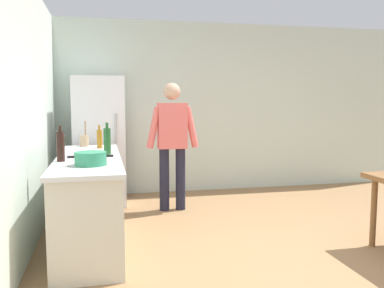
{
  "coord_description": "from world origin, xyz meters",
  "views": [
    {
      "loc": [
        -1.86,
        -3.47,
        1.48
      ],
      "look_at": [
        -0.81,
        1.25,
        0.96
      ],
      "focal_mm": 38.2,
      "sensor_mm": 36.0,
      "label": 1
    }
  ],
  "objects_px": {
    "utensil_jar": "(84,140)",
    "refrigerator": "(99,141)",
    "cooking_pot": "(91,159)",
    "bottle_oil_amber": "(99,139)",
    "bottle_wine_dark": "(60,146)",
    "person": "(172,138)",
    "bottle_wine_green": "(107,141)"
  },
  "relations": [
    {
      "from": "bottle_oil_amber",
      "to": "bottle_wine_dark",
      "type": "height_order",
      "value": "bottle_wine_dark"
    },
    {
      "from": "refrigerator",
      "to": "bottle_wine_green",
      "type": "height_order",
      "value": "refrigerator"
    },
    {
      "from": "refrigerator",
      "to": "person",
      "type": "relative_size",
      "value": 1.06
    },
    {
      "from": "cooking_pot",
      "to": "refrigerator",
      "type": "bearing_deg",
      "value": 88.31
    },
    {
      "from": "cooking_pot",
      "to": "utensil_jar",
      "type": "xyz_separation_m",
      "value": [
        -0.12,
        1.53,
        0.02
      ]
    },
    {
      "from": "utensil_jar",
      "to": "bottle_wine_dark",
      "type": "height_order",
      "value": "bottle_wine_dark"
    },
    {
      "from": "utensil_jar",
      "to": "bottle_wine_dark",
      "type": "distance_m",
      "value": 1.25
    },
    {
      "from": "utensil_jar",
      "to": "refrigerator",
      "type": "bearing_deg",
      "value": 74.11
    },
    {
      "from": "person",
      "to": "bottle_oil_amber",
      "type": "bearing_deg",
      "value": -162.03
    },
    {
      "from": "utensil_jar",
      "to": "bottle_oil_amber",
      "type": "height_order",
      "value": "utensil_jar"
    },
    {
      "from": "refrigerator",
      "to": "bottle_wine_dark",
      "type": "bearing_deg",
      "value": -100.47
    },
    {
      "from": "utensil_jar",
      "to": "bottle_wine_dark",
      "type": "bearing_deg",
      "value": -97.64
    },
    {
      "from": "refrigerator",
      "to": "bottle_wine_green",
      "type": "xyz_separation_m",
      "value": [
        0.09,
        -1.43,
        0.15
      ]
    },
    {
      "from": "refrigerator",
      "to": "bottle_oil_amber",
      "type": "height_order",
      "value": "refrigerator"
    },
    {
      "from": "cooking_pot",
      "to": "bottle_wine_green",
      "type": "bearing_deg",
      "value": 77.86
    },
    {
      "from": "refrigerator",
      "to": "person",
      "type": "height_order",
      "value": "refrigerator"
    },
    {
      "from": "cooking_pot",
      "to": "bottle_oil_amber",
      "type": "height_order",
      "value": "bottle_oil_amber"
    },
    {
      "from": "bottle_wine_dark",
      "to": "person",
      "type": "bearing_deg",
      "value": 45.43
    },
    {
      "from": "person",
      "to": "bottle_wine_green",
      "type": "xyz_separation_m",
      "value": [
        -0.86,
        -0.88,
        0.07
      ]
    },
    {
      "from": "refrigerator",
      "to": "cooking_pot",
      "type": "relative_size",
      "value": 4.5
    },
    {
      "from": "utensil_jar",
      "to": "bottle_wine_green",
      "type": "relative_size",
      "value": 0.94
    },
    {
      "from": "utensil_jar",
      "to": "person",
      "type": "bearing_deg",
      "value": 3.81
    },
    {
      "from": "cooking_pot",
      "to": "bottle_wine_dark",
      "type": "bearing_deg",
      "value": 133.74
    },
    {
      "from": "person",
      "to": "utensil_jar",
      "type": "xyz_separation_m",
      "value": [
        -1.13,
        -0.08,
        0.0
      ]
    },
    {
      "from": "bottle_oil_amber",
      "to": "bottle_wine_dark",
      "type": "relative_size",
      "value": 0.82
    },
    {
      "from": "bottle_oil_amber",
      "to": "refrigerator",
      "type": "bearing_deg",
      "value": 90.61
    },
    {
      "from": "utensil_jar",
      "to": "cooking_pot",
      "type": "bearing_deg",
      "value": -85.71
    },
    {
      "from": "utensil_jar",
      "to": "bottle_oil_amber",
      "type": "relative_size",
      "value": 1.14
    },
    {
      "from": "person",
      "to": "refrigerator",
      "type": "bearing_deg",
      "value": 149.77
    },
    {
      "from": "cooking_pot",
      "to": "bottle_oil_amber",
      "type": "bearing_deg",
      "value": 86.8
    },
    {
      "from": "bottle_wine_green",
      "to": "person",
      "type": "bearing_deg",
      "value": 45.72
    },
    {
      "from": "bottle_oil_amber",
      "to": "bottle_wine_green",
      "type": "relative_size",
      "value": 0.82
    }
  ]
}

